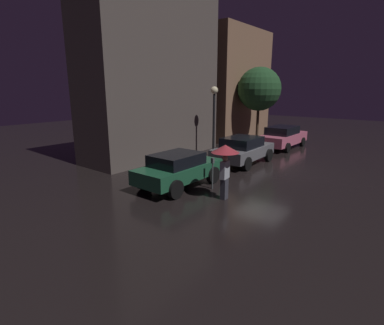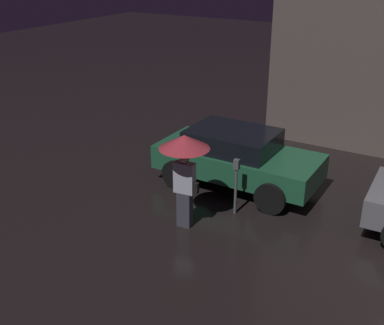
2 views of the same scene
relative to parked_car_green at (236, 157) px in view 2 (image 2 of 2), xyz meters
The scene contains 3 objects.
parked_car_green is the anchor object (origin of this frame).
pedestrian_with_umbrella 2.42m from the parked_car_green, 91.90° to the right, with size 1.01×1.01×2.02m.
parking_meter 1.41m from the parked_car_green, 64.76° to the right, with size 0.12×0.10×1.29m.
Camera 2 is at (-0.59, -8.30, 5.27)m, focal length 45.00 mm.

